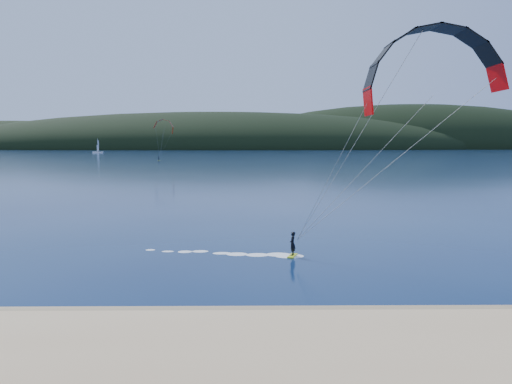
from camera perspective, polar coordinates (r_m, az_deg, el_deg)
ground at (r=18.03m, az=-4.20°, el=-19.28°), size 1800.00×1800.00×0.00m
wet_sand at (r=22.17m, az=-3.46°, el=-14.27°), size 220.00×2.50×0.10m
headland at (r=761.65m, az=-0.65°, el=5.03°), size 1200.00×310.00×140.00m
kitesurfer_near at (r=29.96m, az=19.07°, el=9.90°), size 22.34×7.48×13.51m
kitesurfer_far at (r=225.45m, az=-10.73°, el=7.14°), size 9.56×6.68×17.54m
sailboat at (r=437.25m, az=-17.94°, el=4.46°), size 8.54×5.65×12.48m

